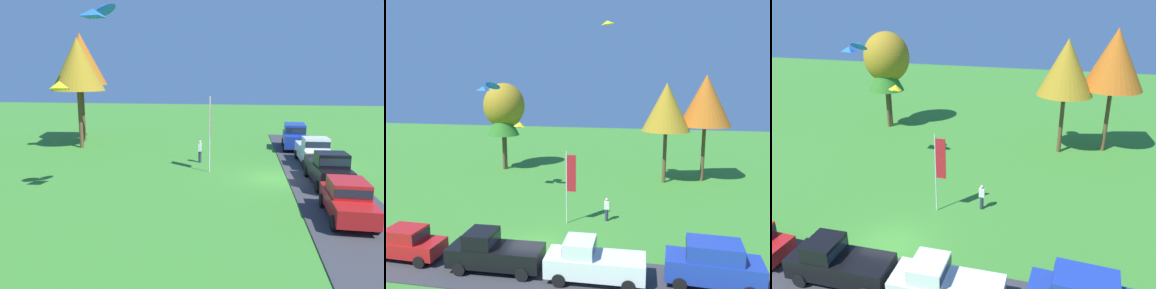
% 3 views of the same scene
% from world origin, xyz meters
% --- Properties ---
extents(ground_plane, '(120.00, 120.00, 0.00)m').
position_xyz_m(ground_plane, '(0.00, 0.00, 0.00)').
color(ground_plane, '#3D842D').
extents(pavement_strip, '(36.00, 4.40, 0.06)m').
position_xyz_m(pavement_strip, '(0.00, -2.92, 0.03)').
color(pavement_strip, '#38383D').
rests_on(pavement_strip, ground).
extents(car_sedan_mid_row, '(4.46, 2.08, 1.84)m').
position_xyz_m(car_sedan_mid_row, '(-6.66, -2.65, 1.04)').
color(car_sedan_mid_row, red).
rests_on(car_sedan_mid_row, ground).
extents(car_pickup_by_flagpole, '(5.05, 2.15, 2.14)m').
position_xyz_m(car_pickup_by_flagpole, '(-1.25, -2.94, 1.11)').
color(car_pickup_by_flagpole, black).
rests_on(car_pickup_by_flagpole, ground).
extents(car_pickup_far_end, '(5.04, 2.12, 2.14)m').
position_xyz_m(car_pickup_far_end, '(4.11, -3.04, 1.11)').
color(car_pickup_far_end, white).
rests_on(car_pickup_far_end, ground).
extents(car_suv_near_entrance, '(4.71, 2.29, 2.28)m').
position_xyz_m(car_suv_near_entrance, '(10.06, -2.43, 1.30)').
color(car_suv_near_entrance, '#1E389E').
rests_on(car_suv_near_entrance, ground).
extents(person_on_lawn, '(0.36, 0.24, 1.71)m').
position_xyz_m(person_on_lawn, '(3.93, 5.43, 0.88)').
color(person_on_lawn, '#2D334C').
rests_on(person_on_lawn, ground).
extents(tree_far_left, '(4.70, 4.70, 9.92)m').
position_xyz_m(tree_far_left, '(8.37, 16.95, 7.54)').
color(tree_far_left, brown).
rests_on(tree_far_left, ground).
extents(tree_right_of_center, '(5.08, 5.08, 10.72)m').
position_xyz_m(tree_right_of_center, '(12.21, 18.36, 8.15)').
color(tree_right_of_center, brown).
rests_on(tree_right_of_center, ground).
extents(flag_banner, '(0.71, 0.08, 5.25)m').
position_xyz_m(flag_banner, '(1.40, 4.46, 3.32)').
color(flag_banner, silver).
rests_on(flag_banner, ground).
extents(kite_delta_high_left, '(1.35, 1.32, 0.56)m').
position_xyz_m(kite_delta_high_left, '(-4.91, 12.04, 6.14)').
color(kite_delta_high_left, yellow).
extents(kite_delta_over_trees, '(1.38, 1.37, 0.87)m').
position_xyz_m(kite_delta_over_trees, '(-6.05, 9.02, 9.80)').
color(kite_delta_over_trees, blue).
extents(kite_diamond_low_drifter, '(1.30, 1.31, 0.38)m').
position_xyz_m(kite_diamond_low_drifter, '(-6.99, 9.13, 9.45)').
color(kite_diamond_low_drifter, blue).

